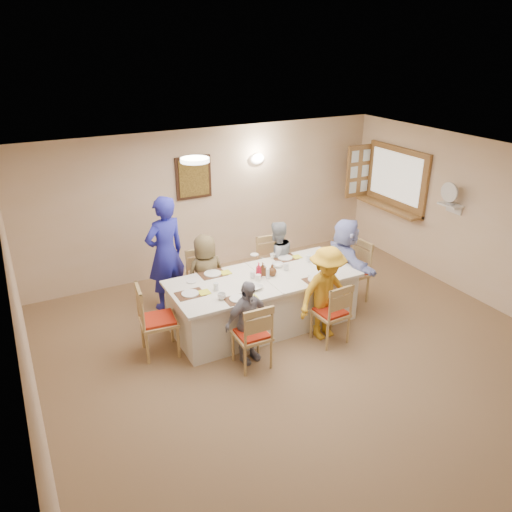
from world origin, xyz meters
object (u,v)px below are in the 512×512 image
chair_front_right (331,311)px  diner_front_right (326,293)px  dining_table (263,301)px  condiment_ketchup (259,270)px  desk_fan (451,196)px  chair_back_left (203,282)px  chair_back_right (273,266)px  diner_front_left (247,322)px  caregiver (165,254)px  chair_front_left (252,334)px  chair_right_end (351,272)px  diner_right_end (345,262)px  chair_left_end (159,319)px  diner_back_right (276,260)px  serving_hatch (397,179)px  diner_back_left (206,275)px

chair_front_right → diner_front_right: (0.00, 0.12, 0.22)m
dining_table → condiment_ketchup: size_ratio=12.12×
desk_fan → chair_back_left: desk_fan is taller
desk_fan → chair_back_right: size_ratio=0.32×
diner_front_left → caregiver: caregiver is taller
chair_back_left → condiment_ketchup: (0.54, -0.76, 0.40)m
chair_front_left → diner_front_left: diner_front_left is taller
chair_back_left → chair_right_end: size_ratio=0.95×
chair_right_end → diner_right_end: size_ratio=0.71×
chair_front_left → diner_front_right: size_ratio=0.68×
chair_front_left → caregiver: size_ratio=0.51×
chair_left_end → chair_right_end: size_ratio=1.02×
chair_back_left → chair_right_end: (2.15, -0.80, 0.03)m
chair_front_left → chair_back_right: bearing=-125.7°
chair_back_left → diner_front_left: size_ratio=0.83×
dining_table → chair_left_end: 1.56m
diner_back_right → diner_right_end: (0.82, -0.68, 0.06)m
serving_hatch → chair_right_end: bearing=-148.1°
serving_hatch → diner_front_left: size_ratio=1.33×
chair_right_end → chair_back_left: bearing=-114.3°
diner_front_right → caregiver: (-1.65, 1.83, 0.22)m
serving_hatch → chair_front_left: bearing=-154.1°
serving_hatch → diner_front_left: serving_hatch is taller
diner_right_end → diner_front_left: bearing=118.8°
chair_front_left → diner_front_right: bearing=-173.1°
condiment_ketchup → diner_back_left: bearing=129.9°
diner_right_end → condiment_ketchup: bearing=98.8°
desk_fan → dining_table: bearing=176.0°
chair_front_left → dining_table: bearing=-125.7°
chair_back_left → chair_front_left: size_ratio=1.03×
chair_front_left → chair_left_end: chair_left_end is taller
diner_front_left → desk_fan: bearing=-3.4°
chair_right_end → diner_back_right: 1.18m
dining_table → diner_front_left: (-0.60, -0.68, 0.19)m
chair_back_left → caregiver: 0.71m
serving_hatch → diner_right_end: serving_hatch is taller
serving_hatch → chair_left_end: bearing=-167.1°
chair_front_right → chair_right_end: chair_right_end is taller
diner_right_end → chair_left_end: bearing=100.2°
diner_front_left → serving_hatch: bearing=14.4°
diner_back_right → caregiver: bearing=-20.7°
diner_right_end → caregiver: bearing=75.3°
dining_table → chair_front_right: 1.00m
chair_left_end → diner_right_end: size_ratio=0.72×
serving_hatch → diner_back_left: size_ratio=1.19×
diner_front_right → condiment_ketchup: diner_front_right is taller
desk_fan → chair_left_end: bearing=177.3°
chair_back_left → diner_back_left: diner_back_left is taller
chair_front_left → diner_back_left: bearing=-88.9°
chair_right_end → dining_table: bearing=-93.9°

